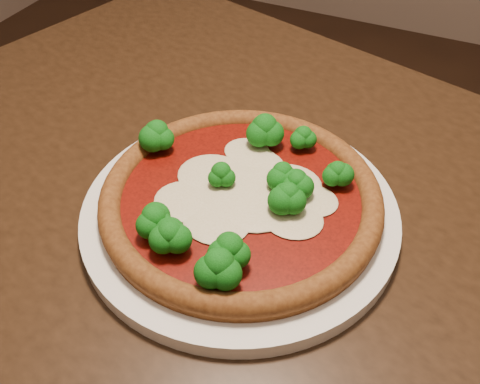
% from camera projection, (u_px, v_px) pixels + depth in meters
% --- Properties ---
extents(dining_table, '(1.24, 1.02, 0.75)m').
position_uv_depth(dining_table, '(247.00, 253.00, 0.70)').
color(dining_table, black).
rests_on(dining_table, floor).
extents(plate, '(0.35, 0.35, 0.02)m').
position_uv_depth(plate, '(240.00, 212.00, 0.59)').
color(plate, white).
rests_on(plate, dining_table).
extents(pizza, '(0.31, 0.31, 0.06)m').
position_uv_depth(pizza, '(241.00, 195.00, 0.58)').
color(pizza, brown).
rests_on(pizza, plate).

